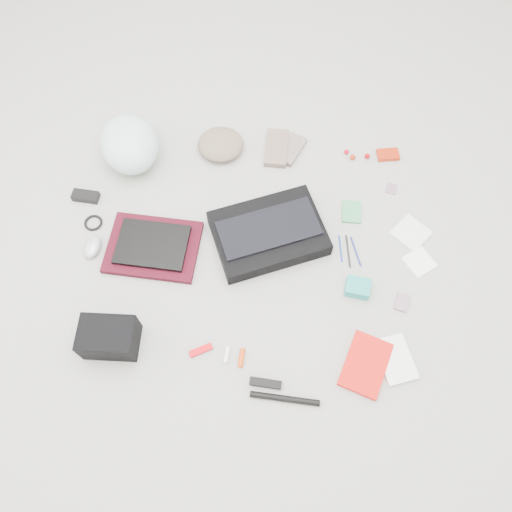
{
  "coord_description": "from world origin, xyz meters",
  "views": [
    {
      "loc": [
        0.02,
        -0.92,
        1.92
      ],
      "look_at": [
        0.0,
        0.0,
        0.05
      ],
      "focal_mm": 35.0,
      "sensor_mm": 36.0,
      "label": 1
    }
  ],
  "objects_px": {
    "messenger_bag": "(268,233)",
    "bike_helmet": "(130,144)",
    "book_red": "(366,365)",
    "accordion_wallet": "(358,288)",
    "camera_bag": "(109,338)",
    "laptop": "(152,245)"
  },
  "relations": [
    {
      "from": "bike_helmet",
      "to": "messenger_bag",
      "type": "bearing_deg",
      "value": -51.44
    },
    {
      "from": "laptop",
      "to": "bike_helmet",
      "type": "xyz_separation_m",
      "value": [
        -0.15,
        0.48,
        0.06
      ]
    },
    {
      "from": "laptop",
      "to": "book_red",
      "type": "relative_size",
      "value": 1.29
    },
    {
      "from": "camera_bag",
      "to": "laptop",
      "type": "bearing_deg",
      "value": 76.76
    },
    {
      "from": "messenger_bag",
      "to": "accordion_wallet",
      "type": "height_order",
      "value": "messenger_bag"
    },
    {
      "from": "bike_helmet",
      "to": "book_red",
      "type": "relative_size",
      "value": 1.41
    },
    {
      "from": "messenger_bag",
      "to": "camera_bag",
      "type": "xyz_separation_m",
      "value": [
        -0.61,
        -0.48,
        0.03
      ]
    },
    {
      "from": "messenger_bag",
      "to": "camera_bag",
      "type": "relative_size",
      "value": 2.19
    },
    {
      "from": "bike_helmet",
      "to": "camera_bag",
      "type": "bearing_deg",
      "value": -106.0
    },
    {
      "from": "messenger_bag",
      "to": "bike_helmet",
      "type": "relative_size",
      "value": 1.41
    },
    {
      "from": "book_red",
      "to": "bike_helmet",
      "type": "bearing_deg",
      "value": 158.65
    },
    {
      "from": "laptop",
      "to": "camera_bag",
      "type": "relative_size",
      "value": 1.41
    },
    {
      "from": "messenger_bag",
      "to": "accordion_wallet",
      "type": "xyz_separation_m",
      "value": [
        0.37,
        -0.24,
        -0.01
      ]
    },
    {
      "from": "camera_bag",
      "to": "accordion_wallet",
      "type": "distance_m",
      "value": 1.01
    },
    {
      "from": "laptop",
      "to": "book_red",
      "type": "bearing_deg",
      "value": -22.77
    },
    {
      "from": "laptop",
      "to": "book_red",
      "type": "distance_m",
      "value": 1.0
    },
    {
      "from": "messenger_bag",
      "to": "book_red",
      "type": "bearing_deg",
      "value": -74.76
    },
    {
      "from": "bike_helmet",
      "to": "laptop",
      "type": "bearing_deg",
      "value": -91.28
    },
    {
      "from": "messenger_bag",
      "to": "book_red",
      "type": "relative_size",
      "value": 2.0
    },
    {
      "from": "camera_bag",
      "to": "accordion_wallet",
      "type": "xyz_separation_m",
      "value": [
        0.98,
        0.25,
        -0.04
      ]
    },
    {
      "from": "accordion_wallet",
      "to": "book_red",
      "type": "bearing_deg",
      "value": -76.12
    },
    {
      "from": "book_red",
      "to": "accordion_wallet",
      "type": "relative_size",
      "value": 2.34
    }
  ]
}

